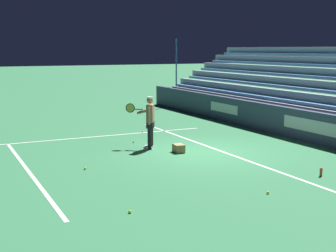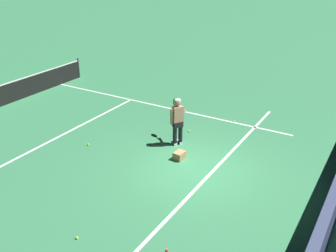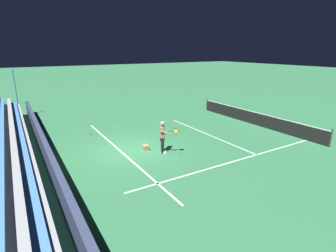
{
  "view_description": "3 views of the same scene",
  "coord_description": "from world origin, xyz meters",
  "px_view_note": "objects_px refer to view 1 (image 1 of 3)",
  "views": [
    {
      "loc": [
        -12.53,
        7.5,
        3.24
      ],
      "look_at": [
        0.13,
        1.29,
        0.92
      ],
      "focal_mm": 50.0,
      "sensor_mm": 36.0,
      "label": 1
    },
    {
      "loc": [
        -9.71,
        -4.78,
        6.41
      ],
      "look_at": [
        0.95,
        1.59,
        0.79
      ],
      "focal_mm": 42.0,
      "sensor_mm": 36.0,
      "label": 2
    },
    {
      "loc": [
        12.72,
        -5.2,
        5.4
      ],
      "look_at": [
        0.89,
        1.95,
        1.33
      ],
      "focal_mm": 28.0,
      "sensor_mm": 36.0,
      "label": 3
    }
  ],
  "objects_px": {
    "tennis_player": "(150,122)",
    "tennis_ball_toward_net": "(143,132)",
    "tennis_ball_by_box": "(268,193)",
    "tennis_ball_near_player": "(85,169)",
    "tennis_ball_far_left": "(130,212)",
    "water_bottle": "(321,172)",
    "ball_box_cardboard": "(179,148)",
    "tennis_ball_stray_back": "(133,142)"
  },
  "relations": [
    {
      "from": "ball_box_cardboard",
      "to": "tennis_ball_toward_net",
      "type": "height_order",
      "value": "ball_box_cardboard"
    },
    {
      "from": "tennis_ball_near_player",
      "to": "water_bottle",
      "type": "xyz_separation_m",
      "value": [
        -3.33,
        -5.28,
        0.08
      ]
    },
    {
      "from": "tennis_ball_near_player",
      "to": "tennis_ball_by_box",
      "type": "bearing_deg",
      "value": -141.64
    },
    {
      "from": "tennis_ball_by_box",
      "to": "water_bottle",
      "type": "bearing_deg",
      "value": -74.52
    },
    {
      "from": "tennis_player",
      "to": "water_bottle",
      "type": "bearing_deg",
      "value": -152.85
    },
    {
      "from": "tennis_player",
      "to": "tennis_ball_far_left",
      "type": "bearing_deg",
      "value": 152.41
    },
    {
      "from": "tennis_player",
      "to": "tennis_ball_by_box",
      "type": "distance_m",
      "value": 5.73
    },
    {
      "from": "tennis_ball_near_player",
      "to": "tennis_ball_far_left",
      "type": "distance_m",
      "value": 3.73
    },
    {
      "from": "tennis_ball_near_player",
      "to": "tennis_ball_toward_net",
      "type": "bearing_deg",
      "value": -38.59
    },
    {
      "from": "water_bottle",
      "to": "tennis_ball_toward_net",
      "type": "bearing_deg",
      "value": 11.25
    },
    {
      "from": "tennis_ball_toward_net",
      "to": "tennis_ball_near_player",
      "type": "bearing_deg",
      "value": 141.41
    },
    {
      "from": "tennis_ball_near_player",
      "to": "tennis_ball_by_box",
      "type": "xyz_separation_m",
      "value": [
        -3.93,
        -3.11,
        0.0
      ]
    },
    {
      "from": "tennis_ball_near_player",
      "to": "tennis_ball_by_box",
      "type": "height_order",
      "value": "same"
    },
    {
      "from": "tennis_player",
      "to": "tennis_ball_near_player",
      "type": "xyz_separation_m",
      "value": [
        -1.72,
        2.69,
        -0.86
      ]
    },
    {
      "from": "tennis_ball_stray_back",
      "to": "tennis_ball_far_left",
      "type": "xyz_separation_m",
      "value": [
        -6.58,
        2.73,
        0.0
      ]
    },
    {
      "from": "tennis_ball_near_player",
      "to": "tennis_ball_far_left",
      "type": "bearing_deg",
      "value": 177.5
    },
    {
      "from": "tennis_ball_near_player",
      "to": "tennis_ball_toward_net",
      "type": "xyz_separation_m",
      "value": [
        4.63,
        -3.7,
        0.0
      ]
    },
    {
      "from": "tennis_ball_stray_back",
      "to": "water_bottle",
      "type": "distance_m",
      "value": 6.75
    },
    {
      "from": "tennis_ball_near_player",
      "to": "tennis_ball_by_box",
      "type": "distance_m",
      "value": 5.01
    },
    {
      "from": "tennis_ball_near_player",
      "to": "tennis_ball_far_left",
      "type": "height_order",
      "value": "same"
    },
    {
      "from": "tennis_ball_toward_net",
      "to": "ball_box_cardboard",
      "type": "bearing_deg",
      "value": 173.93
    },
    {
      "from": "ball_box_cardboard",
      "to": "tennis_ball_far_left",
      "type": "height_order",
      "value": "ball_box_cardboard"
    },
    {
      "from": "tennis_ball_stray_back",
      "to": "tennis_ball_far_left",
      "type": "height_order",
      "value": "same"
    },
    {
      "from": "ball_box_cardboard",
      "to": "tennis_ball_by_box",
      "type": "bearing_deg",
      "value": 177.82
    },
    {
      "from": "water_bottle",
      "to": "tennis_ball_stray_back",
      "type": "bearing_deg",
      "value": 23.69
    },
    {
      "from": "tennis_player",
      "to": "tennis_ball_stray_back",
      "type": "height_order",
      "value": "tennis_player"
    },
    {
      "from": "tennis_ball_by_box",
      "to": "tennis_ball_near_player",
      "type": "bearing_deg",
      "value": 38.36
    },
    {
      "from": "water_bottle",
      "to": "tennis_ball_near_player",
      "type": "bearing_deg",
      "value": 57.77
    },
    {
      "from": "tennis_ball_by_box",
      "to": "tennis_ball_toward_net",
      "type": "bearing_deg",
      "value": -3.92
    },
    {
      "from": "tennis_ball_toward_net",
      "to": "water_bottle",
      "type": "xyz_separation_m",
      "value": [
        -7.96,
        -1.58,
        0.08
      ]
    },
    {
      "from": "ball_box_cardboard",
      "to": "tennis_ball_toward_net",
      "type": "bearing_deg",
      "value": -6.07
    },
    {
      "from": "tennis_ball_near_player",
      "to": "tennis_ball_toward_net",
      "type": "height_order",
      "value": "same"
    },
    {
      "from": "tennis_ball_stray_back",
      "to": "tennis_ball_far_left",
      "type": "distance_m",
      "value": 7.12
    },
    {
      "from": "tennis_ball_stray_back",
      "to": "water_bottle",
      "type": "xyz_separation_m",
      "value": [
        -6.18,
        -2.71,
        0.08
      ]
    },
    {
      "from": "tennis_ball_by_box",
      "to": "water_bottle",
      "type": "distance_m",
      "value": 2.25
    },
    {
      "from": "tennis_player",
      "to": "tennis_ball_toward_net",
      "type": "bearing_deg",
      "value": -19.13
    },
    {
      "from": "tennis_ball_near_player",
      "to": "water_bottle",
      "type": "height_order",
      "value": "water_bottle"
    },
    {
      "from": "ball_box_cardboard",
      "to": "tennis_ball_far_left",
      "type": "distance_m",
      "value": 5.7
    },
    {
      "from": "tennis_ball_by_box",
      "to": "tennis_ball_toward_net",
      "type": "relative_size",
      "value": 1.0
    },
    {
      "from": "tennis_ball_toward_net",
      "to": "tennis_ball_stray_back",
      "type": "bearing_deg",
      "value": 147.62
    },
    {
      "from": "ball_box_cardboard",
      "to": "tennis_ball_near_player",
      "type": "relative_size",
      "value": 6.06
    },
    {
      "from": "tennis_ball_toward_net",
      "to": "tennis_ball_far_left",
      "type": "bearing_deg",
      "value": 155.23
    }
  ]
}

